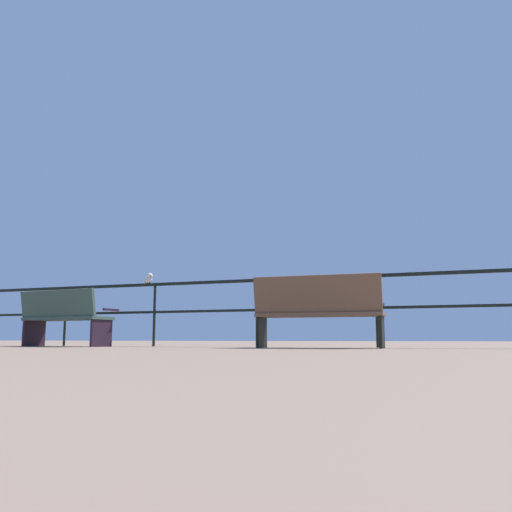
{
  "coord_description": "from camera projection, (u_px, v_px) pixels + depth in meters",
  "views": [
    {
      "loc": [
        4.0,
        1.61,
        0.13
      ],
      "look_at": [
        1.1,
        9.15,
        1.34
      ],
      "focal_mm": 38.67,
      "sensor_mm": 36.0,
      "label": 1
    }
  ],
  "objects": [
    {
      "name": "pier_railing",
      "position": [
        204.0,
        298.0,
        8.93
      ],
      "size": [
        20.34,
        0.05,
        1.06
      ],
      "color": "black",
      "rests_on": "ground_plane"
    },
    {
      "name": "bench_near_right",
      "position": [
        318.0,
        308.0,
        7.48
      ],
      "size": [
        1.77,
        0.66,
        0.98
      ],
      "color": "brown",
      "rests_on": "ground_plane"
    },
    {
      "name": "seagull_on_rail",
      "position": [
        148.0,
        279.0,
        9.35
      ],
      "size": [
        0.3,
        0.27,
        0.17
      ],
      "color": "silver",
      "rests_on": "pier_railing"
    },
    {
      "name": "bench_near_left",
      "position": [
        63.0,
        316.0,
        9.0
      ],
      "size": [
        1.62,
        0.83,
        0.91
      ],
      "color": "#354C41",
      "rests_on": "ground_plane"
    }
  ]
}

